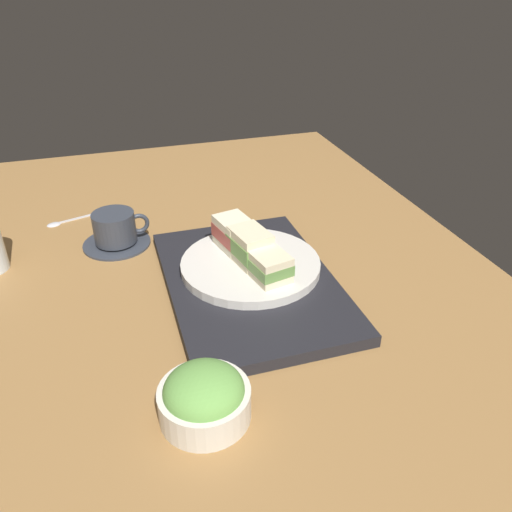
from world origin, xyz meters
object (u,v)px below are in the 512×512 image
sandwich_far (234,233)px  sandwich_middle (250,246)px  sandwich_plate (251,265)px  salad_bowl (204,397)px  teaspoon (61,221)px  coffee_cup (116,231)px  sandwich_near (268,265)px

sandwich_far → sandwich_middle: bearing=-166.6°
sandwich_plate → salad_bowl: bearing=152.9°
sandwich_middle → salad_bowl: 30.34cm
sandwich_plate → sandwich_far: size_ratio=2.81×
sandwich_plate → teaspoon: (31.09, 30.85, -2.36)cm
coffee_cup → teaspoon: 16.29cm
sandwich_near → sandwich_far: sandwich_far is taller
salad_bowl → coffee_cup: salad_bowl is taller
teaspoon → sandwich_plate: bearing=-135.2°
sandwich_near → coffee_cup: sandwich_near is taller
sandwich_plate → sandwich_middle: sandwich_middle is taller
salad_bowl → sandwich_near: bearing=-34.9°
sandwich_middle → salad_bowl: sandwich_middle is taller
sandwich_plate → salad_bowl: size_ratio=2.11×
sandwich_middle → coffee_cup: bearing=47.8°
sandwich_middle → sandwich_far: (5.38, 1.28, -0.15)cm
sandwich_near → sandwich_middle: sandwich_middle is taller
salad_bowl → coffee_cup: 46.06cm
teaspoon → salad_bowl: bearing=-163.5°
coffee_cup → teaspoon: (12.40, 10.25, -2.58)cm
sandwich_plate → sandwich_near: sandwich_near is taller
sandwich_plate → coffee_cup: bearing=47.8°
sandwich_far → coffee_cup: 23.67cm
salad_bowl → sandwich_far: bearing=-21.1°
sandwich_near → coffee_cup: bearing=42.3°
sandwich_middle → coffee_cup: size_ratio=0.66×
sandwich_middle → coffee_cup: (18.68, 20.60, -3.35)cm
sandwich_near → salad_bowl: sandwich_near is taller
sandwich_far → coffee_cup: bearing=55.4°
sandwich_plate → teaspoon: 43.86cm
sandwich_far → salad_bowl: size_ratio=0.75×
sandwich_middle → salad_bowl: bearing=152.9°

